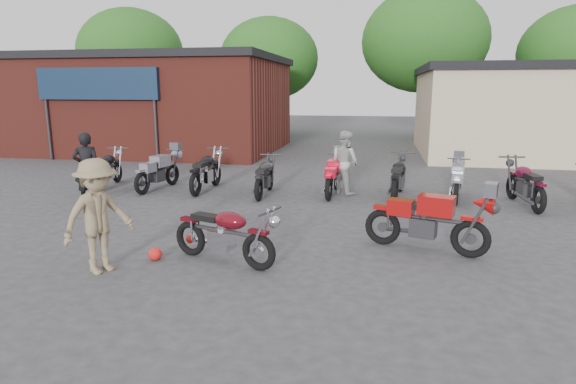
% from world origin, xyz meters
% --- Properties ---
extents(ground, '(90.00, 90.00, 0.00)m').
position_xyz_m(ground, '(0.00, 0.00, 0.00)').
color(ground, '#373739').
extents(brick_building, '(12.00, 8.00, 4.00)m').
position_xyz_m(brick_building, '(-9.00, 14.00, 2.00)').
color(brick_building, maroon).
rests_on(brick_building, ground).
extents(stucco_building, '(10.00, 8.00, 3.50)m').
position_xyz_m(stucco_building, '(8.50, 15.00, 1.75)').
color(stucco_building, '#C2A98B').
rests_on(stucco_building, ground).
extents(tree_0, '(6.56, 6.56, 8.20)m').
position_xyz_m(tree_0, '(-14.00, 22.00, 4.10)').
color(tree_0, '#1D5215').
rests_on(tree_0, ground).
extents(tree_1, '(5.92, 5.92, 7.40)m').
position_xyz_m(tree_1, '(-5.00, 22.00, 3.70)').
color(tree_1, '#1D5215').
rests_on(tree_1, ground).
extents(tree_2, '(7.04, 7.04, 8.80)m').
position_xyz_m(tree_2, '(4.00, 22.00, 4.40)').
color(tree_2, '#1D5215').
rests_on(tree_2, ground).
extents(tree_3, '(6.08, 6.08, 7.60)m').
position_xyz_m(tree_3, '(12.00, 22.00, 3.80)').
color(tree_3, '#1D5215').
rests_on(tree_3, ground).
extents(vintage_motorcycle, '(2.03, 1.24, 1.12)m').
position_xyz_m(vintage_motorcycle, '(-0.72, -0.11, 0.56)').
color(vintage_motorcycle, '#580B14').
rests_on(vintage_motorcycle, ground).
extents(sportbike, '(2.21, 1.30, 1.22)m').
position_xyz_m(sportbike, '(2.58, 1.11, 0.61)').
color(sportbike, '#B10E0F').
rests_on(sportbike, ground).
extents(helmet, '(0.25, 0.25, 0.21)m').
position_xyz_m(helmet, '(-1.91, -0.20, 0.11)').
color(helmet, red).
rests_on(helmet, ground).
extents(person_dark, '(0.76, 0.65, 1.77)m').
position_xyz_m(person_dark, '(-5.41, 3.37, 0.89)').
color(person_dark, black).
rests_on(person_dark, ground).
extents(person_light, '(1.06, 1.03, 1.71)m').
position_xyz_m(person_light, '(0.79, 5.68, 0.86)').
color(person_light, '#AEAEAA').
rests_on(person_light, ground).
extents(person_tan, '(1.13, 1.33, 1.79)m').
position_xyz_m(person_tan, '(-2.49, -0.83, 0.89)').
color(person_tan, '#877653').
rests_on(person_tan, ground).
extents(row_bike_0, '(0.98, 2.08, 1.16)m').
position_xyz_m(row_bike_0, '(-6.02, 5.29, 0.58)').
color(row_bike_0, black).
rests_on(row_bike_0, ground).
extents(row_bike_1, '(0.97, 2.06, 1.15)m').
position_xyz_m(row_bike_1, '(-4.42, 5.23, 0.57)').
color(row_bike_1, gray).
rests_on(row_bike_1, ground).
extents(row_bike_2, '(0.74, 2.12, 1.22)m').
position_xyz_m(row_bike_2, '(-3.02, 5.33, 0.61)').
color(row_bike_2, black).
rests_on(row_bike_2, ground).
extents(row_bike_3, '(0.67, 1.93, 1.11)m').
position_xyz_m(row_bike_3, '(-1.28, 5.05, 0.55)').
color(row_bike_3, black).
rests_on(row_bike_3, ground).
extents(row_bike_4, '(0.75, 1.97, 1.12)m').
position_xyz_m(row_bike_4, '(0.52, 5.42, 0.56)').
color(row_bike_4, red).
rests_on(row_bike_4, ground).
extents(row_bike_5, '(0.97, 2.15, 1.21)m').
position_xyz_m(row_bike_5, '(2.23, 5.48, 0.60)').
color(row_bike_5, black).
rests_on(row_bike_5, ground).
extents(row_bike_6, '(0.89, 1.92, 1.07)m').
position_xyz_m(row_bike_6, '(3.70, 5.46, 0.54)').
color(row_bike_6, gray).
rests_on(row_bike_6, ground).
extents(row_bike_7, '(0.94, 2.16, 1.21)m').
position_xyz_m(row_bike_7, '(5.21, 5.04, 0.61)').
color(row_bike_7, '#5B0B24').
rests_on(row_bike_7, ground).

